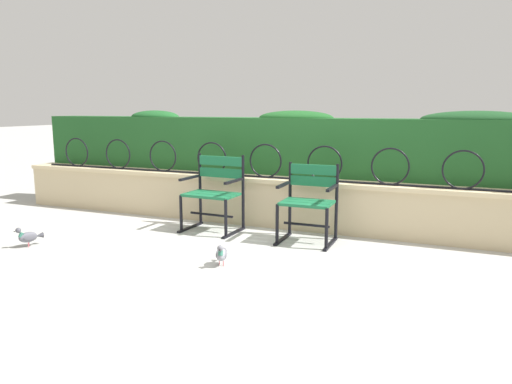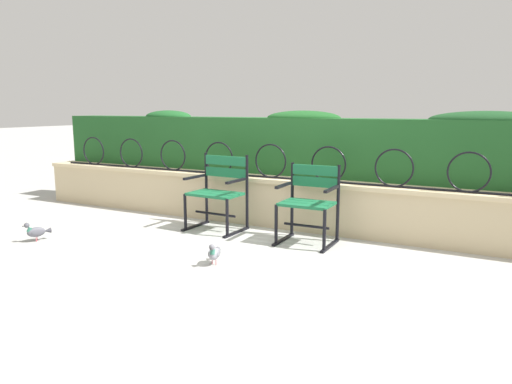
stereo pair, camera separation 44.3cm
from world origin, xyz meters
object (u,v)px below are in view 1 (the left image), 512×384
Objects in this scene: pigeon_near_chairs at (28,236)px; pigeon_far_side at (222,254)px; park_chair_right at (309,200)px; park_chair_left at (214,191)px.

pigeon_far_side is at bearing 6.44° from pigeon_near_chairs.
pigeon_far_side is (2.15, 0.24, 0.00)m from pigeon_near_chairs.
park_chair_right is at bearing 27.27° from pigeon_near_chairs.
park_chair_left is 1.40m from pigeon_far_side.
park_chair_left is 3.19× the size of pigeon_near_chairs.
park_chair_left is 2.07m from pigeon_near_chairs.
park_chair_left reaches higher than pigeon_near_chairs.
pigeon_far_side is at bearing -59.72° from park_chair_left.
park_chair_right reaches higher than pigeon_far_side.
park_chair_left reaches higher than pigeon_far_side.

